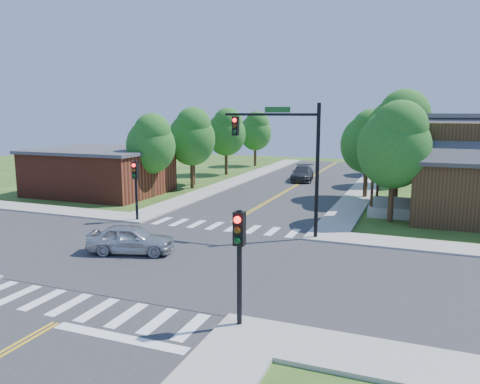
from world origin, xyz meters
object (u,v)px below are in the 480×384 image
at_px(car_dgrey, 303,174).
at_px(signal_mast_ne, 286,148).
at_px(signal_pole_nw, 136,179).
at_px(signal_pole_se, 239,247).
at_px(car_silver, 131,240).

bearing_deg(car_dgrey, signal_mast_ne, -87.84).
bearing_deg(signal_mast_ne, signal_pole_nw, -179.93).
distance_m(signal_pole_nw, car_dgrey, 21.54).
relative_size(signal_mast_ne, signal_pole_se, 1.89).
distance_m(signal_pole_nw, car_silver, 7.04).
bearing_deg(car_dgrey, car_silver, -103.13).
relative_size(signal_mast_ne, car_silver, 1.63).
bearing_deg(car_silver, signal_mast_ne, -61.95).
relative_size(signal_pole_nw, car_silver, 0.86).
distance_m(signal_mast_ne, signal_pole_nw, 9.76).
distance_m(signal_mast_ne, signal_pole_se, 11.55).
relative_size(signal_mast_ne, car_dgrey, 1.37).
xyz_separation_m(signal_mast_ne, signal_pole_se, (1.69, -11.21, -2.19)).
height_order(signal_pole_se, car_silver, signal_pole_se).
bearing_deg(car_silver, signal_pole_nw, 15.37).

